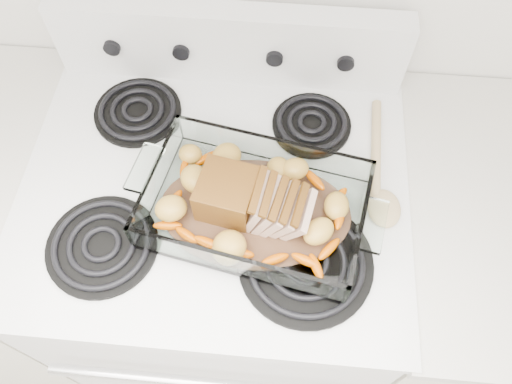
# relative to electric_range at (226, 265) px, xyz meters

# --- Properties ---
(electric_range) EXTENTS (0.78, 0.70, 1.12)m
(electric_range) POSITION_rel_electric_range_xyz_m (0.00, 0.00, 0.00)
(electric_range) COLOR white
(electric_range) RESTS_ON ground
(counter_right) EXTENTS (0.58, 0.68, 0.93)m
(counter_right) POSITION_rel_electric_range_xyz_m (0.66, -0.00, -0.02)
(counter_right) COLOR silver
(counter_right) RESTS_ON ground
(baking_dish) EXTENTS (0.40, 0.26, 0.08)m
(baking_dish) POSITION_rel_electric_range_xyz_m (0.09, -0.07, 0.48)
(baking_dish) COLOR white
(baking_dish) RESTS_ON electric_range
(pork_roast) EXTENTS (0.21, 0.10, 0.08)m
(pork_roast) POSITION_rel_electric_range_xyz_m (0.07, -0.07, 0.51)
(pork_roast) COLOR brown
(pork_roast) RESTS_ON baking_dish
(roast_vegetables) EXTENTS (0.35, 0.19, 0.04)m
(roast_vegetables) POSITION_rel_electric_range_xyz_m (0.08, -0.03, 0.49)
(roast_vegetables) COLOR #D25900
(roast_vegetables) RESTS_ON baking_dish
(wooden_spoon) EXTENTS (0.07, 0.31, 0.02)m
(wooden_spoon) POSITION_rel_electric_range_xyz_m (0.33, 0.02, 0.46)
(wooden_spoon) COLOR tan
(wooden_spoon) RESTS_ON electric_range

